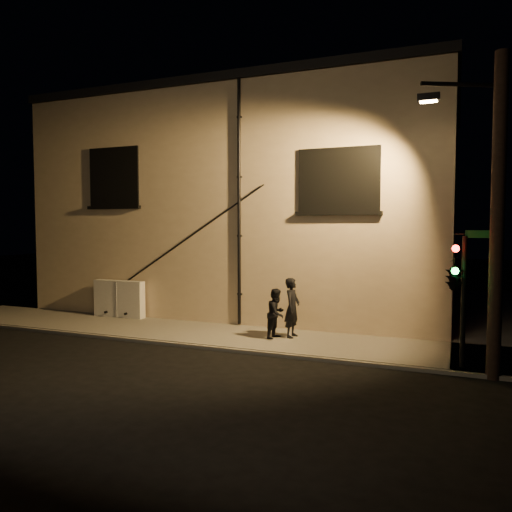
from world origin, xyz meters
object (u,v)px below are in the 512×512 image
at_px(pedestrian_a, 292,308).
at_px(pedestrian_b, 277,313).
at_px(streetlamp_pole, 493,209).
at_px(utility_cabinet, 119,299).
at_px(traffic_signal, 455,276).

distance_m(pedestrian_a, pedestrian_b, 0.53).
bearing_deg(pedestrian_a, pedestrian_b, 130.91).
bearing_deg(pedestrian_a, streetlamp_pole, -105.35).
distance_m(pedestrian_a, streetlamp_pole, 6.40).
height_order(utility_cabinet, pedestrian_b, pedestrian_b).
height_order(traffic_signal, streetlamp_pole, streetlamp_pole).
bearing_deg(traffic_signal, pedestrian_a, 160.07).
bearing_deg(pedestrian_b, pedestrian_a, -43.38).
xyz_separation_m(pedestrian_a, pedestrian_b, (-0.40, -0.31, -0.16)).
height_order(pedestrian_b, streetlamp_pole, streetlamp_pole).
xyz_separation_m(utility_cabinet, traffic_signal, (11.72, -2.51, 1.54)).
bearing_deg(utility_cabinet, pedestrian_b, -9.70).
bearing_deg(traffic_signal, pedestrian_b, 164.76).
distance_m(utility_cabinet, pedestrian_a, 7.15).
xyz_separation_m(pedestrian_a, traffic_signal, (4.63, -1.68, 1.31)).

